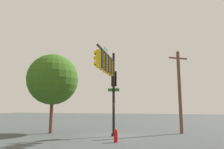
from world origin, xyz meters
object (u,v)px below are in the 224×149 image
(signal_pole_assembly, at_px, (108,72))
(utility_pole, at_px, (180,90))
(tree_near, at_px, (53,79))
(fire_hydrant, at_px, (116,136))

(signal_pole_assembly, distance_m, utility_pole, 7.02)
(signal_pole_assembly, height_order, tree_near, tree_near)
(utility_pole, distance_m, fire_hydrant, 7.94)
(fire_hydrant, height_order, tree_near, tree_near)
(signal_pole_assembly, bearing_deg, fire_hydrant, 37.93)
(tree_near, bearing_deg, signal_pole_assembly, 72.44)
(signal_pole_assembly, distance_m, tree_near, 6.03)
(utility_pole, bearing_deg, tree_near, -74.00)
(signal_pole_assembly, bearing_deg, tree_near, -107.56)
(signal_pole_assembly, relative_size, tree_near, 0.96)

